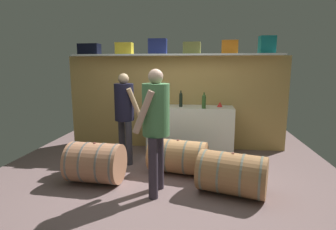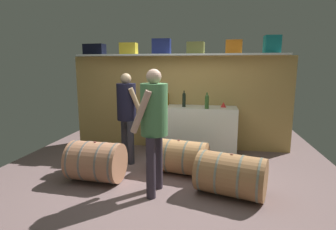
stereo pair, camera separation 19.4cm
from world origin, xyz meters
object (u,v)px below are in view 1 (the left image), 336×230
Objects in this scene: wine_bottle_amber at (164,98)px; wine_glass at (152,102)px; wine_barrel_flank at (232,174)px; toolcase_navy at (158,46)px; work_cabinet at (190,130)px; wine_bottle_green at (204,101)px; wine_bottle_dark at (181,99)px; toolcase_olive at (192,48)px; toolcase_teal at (267,45)px; toolcase_yellow at (124,49)px; toolcase_black at (89,49)px; wine_barrel_far at (96,163)px; wine_barrel_near at (178,156)px; visitor_tasting at (155,119)px; toolcase_orange at (230,47)px; winemaker_pouring at (125,109)px; red_funnel at (220,104)px.

wine_bottle_amber is 2.41× the size of wine_glass.
wine_barrel_flank is at bearing -50.92° from wine_glass.
toolcase_navy reaches higher than work_cabinet.
wine_bottle_green reaches higher than work_cabinet.
toolcase_olive is at bearing 51.28° from wine_bottle_dark.
toolcase_teal is 1.97m from wine_bottle_dark.
toolcase_navy is 1.11× the size of toolcase_teal.
toolcase_yellow reaches higher than wine_bottle_amber.
wine_barrel_far is at bearing -64.01° from toolcase_black.
work_cabinet reaches higher than wine_barrel_near.
wine_glass reaches higher than work_cabinet.
work_cabinet is 2.01m from visitor_tasting.
winemaker_pouring is (-1.89, -0.93, -1.12)m from toolcase_orange.
toolcase_black is 0.53× the size of wine_barrel_far.
red_funnel is at bearing 72.79° from winemaker_pouring.
toolcase_yellow is 2.26m from red_funnel.
toolcase_yellow is 0.41× the size of wine_barrel_far.
toolcase_teal is 0.33× the size of wine_barrel_near.
visitor_tasting reaches higher than wine_bottle_amber.
visitor_tasting is (0.97, -0.25, 0.74)m from wine_barrel_far.
toolcase_teal reaches higher than wine_barrel_far.
toolcase_navy is at bearing 112.70° from winemaker_pouring.
wine_bottle_amber is 2.12m from wine_barrel_far.
wine_bottle_dark reaches higher than work_cabinet.
toolcase_navy is 0.36× the size of wine_barrel_near.
toolcase_yellow reaches higher than toolcase_black.
toolcase_yellow is at bearing 152.54° from wine_barrel_flank.
red_funnel is at bearing -6.32° from wine_bottle_amber.
red_funnel is 1.95m from wine_barrel_flank.
toolcase_navy reaches higher than wine_barrel_flank.
wine_glass is (-0.08, -0.22, -1.11)m from toolcase_navy.
toolcase_olive is 1.17m from wine_bottle_amber.
toolcase_yellow is at bearing 153.32° from winemaker_pouring.
toolcase_olive is 0.40× the size of wine_barrel_far.
wine_glass reaches higher than wine_barrel_near.
winemaker_pouring is at bearing -40.14° from toolcase_black.
wine_barrel_far is at bearing -167.42° from wine_barrel_flank.
toolcase_orange is 1.87m from wine_glass.
toolcase_olive is 2.60× the size of wine_glass.
wine_bottle_amber is at bearing 173.68° from red_funnel.
visitor_tasting is (1.00, -2.08, -1.05)m from toolcase_yellow.
toolcase_orange is 0.96× the size of wine_bottle_dark.
visitor_tasting reaches higher than wine_barrel_flank.
wine_barrel_near is 1.04m from wine_barrel_flank.
wine_bottle_green reaches higher than wine_barrel_far.
toolcase_navy is 2.83× the size of wine_glass.
wine_barrel_near is (-0.41, -0.90, -0.81)m from wine_bottle_green.
wine_bottle_amber reaches higher than work_cabinet.
toolcase_yellow is (0.76, 0.00, 0.01)m from toolcase_black.
toolcase_black is 0.27× the size of winemaker_pouring.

